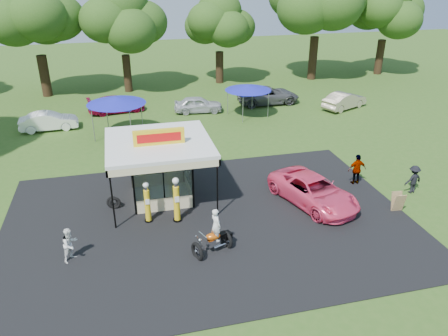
{
  "coord_description": "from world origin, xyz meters",
  "views": [
    {
      "loc": [
        -3.75,
        -16.31,
        11.74
      ],
      "look_at": [
        1.28,
        4.0,
        1.9
      ],
      "focal_mm": 35.0,
      "sensor_mm": 36.0,
      "label": 1
    }
  ],
  "objects_px": {
    "spectator_east_a": "(413,179)",
    "pink_sedan": "(313,191)",
    "gas_pump_right": "(177,201)",
    "bg_car_c": "(198,104)",
    "bg_car_d": "(268,95)",
    "motorcycle": "(215,235)",
    "tent_west": "(116,101)",
    "a_frame_sign": "(398,202)",
    "bg_car_e": "(344,101)",
    "gas_station_kiosk": "(160,168)",
    "tent_east": "(248,88)",
    "bg_car_a": "(49,121)",
    "bg_car_b": "(116,104)",
    "gas_pump_left": "(147,203)",
    "spectator_west": "(70,244)",
    "kiosk_car": "(157,173)",
    "spectator_east_b": "(357,170)"
  },
  "relations": [
    {
      "from": "a_frame_sign",
      "to": "pink_sedan",
      "type": "xyz_separation_m",
      "value": [
        -3.94,
        1.81,
        0.22
      ]
    },
    {
      "from": "spectator_west",
      "to": "bg_car_d",
      "type": "xyz_separation_m",
      "value": [
        15.99,
        20.19,
        -0.01
      ]
    },
    {
      "from": "bg_car_b",
      "to": "bg_car_c",
      "type": "relative_size",
      "value": 1.17
    },
    {
      "from": "gas_station_kiosk",
      "to": "bg_car_a",
      "type": "distance_m",
      "value": 14.86
    },
    {
      "from": "gas_pump_left",
      "to": "bg_car_a",
      "type": "distance_m",
      "value": 16.49
    },
    {
      "from": "tent_west",
      "to": "bg_car_c",
      "type": "bearing_deg",
      "value": 31.36
    },
    {
      "from": "bg_car_b",
      "to": "tent_west",
      "type": "distance_m",
      "value": 6.24
    },
    {
      "from": "motorcycle",
      "to": "a_frame_sign",
      "type": "relative_size",
      "value": 2.13
    },
    {
      "from": "spectator_west",
      "to": "gas_pump_left",
      "type": "bearing_deg",
      "value": -14.38
    },
    {
      "from": "bg_car_d",
      "to": "bg_car_b",
      "type": "bearing_deg",
      "value": 85.93
    },
    {
      "from": "a_frame_sign",
      "to": "pink_sedan",
      "type": "height_order",
      "value": "pink_sedan"
    },
    {
      "from": "spectator_west",
      "to": "bg_car_d",
      "type": "relative_size",
      "value": 0.28
    },
    {
      "from": "bg_car_d",
      "to": "a_frame_sign",
      "type": "bearing_deg",
      "value": 179.51
    },
    {
      "from": "bg_car_d",
      "to": "bg_car_e",
      "type": "height_order",
      "value": "bg_car_d"
    },
    {
      "from": "gas_station_kiosk",
      "to": "tent_west",
      "type": "distance_m",
      "value": 10.6
    },
    {
      "from": "spectator_west",
      "to": "gas_station_kiosk",
      "type": "bearing_deg",
      "value": -1.79
    },
    {
      "from": "kiosk_car",
      "to": "bg_car_e",
      "type": "xyz_separation_m",
      "value": [
        17.58,
        10.25,
        0.25
      ]
    },
    {
      "from": "a_frame_sign",
      "to": "bg_car_c",
      "type": "height_order",
      "value": "bg_car_c"
    },
    {
      "from": "gas_pump_left",
      "to": "kiosk_car",
      "type": "height_order",
      "value": "gas_pump_left"
    },
    {
      "from": "gas_pump_left",
      "to": "bg_car_d",
      "type": "relative_size",
      "value": 0.39
    },
    {
      "from": "bg_car_a",
      "to": "bg_car_d",
      "type": "bearing_deg",
      "value": -85.68
    },
    {
      "from": "bg_car_a",
      "to": "tent_west",
      "type": "distance_m",
      "value": 6.16
    },
    {
      "from": "a_frame_sign",
      "to": "spectator_west",
      "type": "height_order",
      "value": "spectator_west"
    },
    {
      "from": "bg_car_a",
      "to": "tent_east",
      "type": "bearing_deg",
      "value": -94.99
    },
    {
      "from": "a_frame_sign",
      "to": "motorcycle",
      "type": "bearing_deg",
      "value": -168.92
    },
    {
      "from": "gas_station_kiosk",
      "to": "tent_east",
      "type": "xyz_separation_m",
      "value": [
        8.68,
        12.56,
        0.64
      ]
    },
    {
      "from": "gas_station_kiosk",
      "to": "spectator_east_b",
      "type": "xyz_separation_m",
      "value": [
        11.19,
        -1.06,
        -0.85
      ]
    },
    {
      "from": "gas_pump_right",
      "to": "bg_car_e",
      "type": "distance_m",
      "value": 22.78
    },
    {
      "from": "kiosk_car",
      "to": "spectator_east_b",
      "type": "relative_size",
      "value": 1.51
    },
    {
      "from": "spectator_east_a",
      "to": "tent_west",
      "type": "height_order",
      "value": "tent_west"
    },
    {
      "from": "bg_car_b",
      "to": "bg_car_c",
      "type": "distance_m",
      "value": 7.07
    },
    {
      "from": "pink_sedan",
      "to": "bg_car_d",
      "type": "relative_size",
      "value": 0.96
    },
    {
      "from": "pink_sedan",
      "to": "motorcycle",
      "type": "bearing_deg",
      "value": -172.0
    },
    {
      "from": "bg_car_a",
      "to": "kiosk_car",
      "type": "bearing_deg",
      "value": -149.75
    },
    {
      "from": "a_frame_sign",
      "to": "bg_car_d",
      "type": "xyz_separation_m",
      "value": [
        -0.18,
        19.93,
        0.25
      ]
    },
    {
      "from": "gas_station_kiosk",
      "to": "gas_pump_left",
      "type": "relative_size",
      "value": 2.44
    },
    {
      "from": "bg_car_b",
      "to": "tent_west",
      "type": "height_order",
      "value": "tent_west"
    },
    {
      "from": "spectator_east_a",
      "to": "pink_sedan",
      "type": "bearing_deg",
      "value": -10.88
    },
    {
      "from": "gas_pump_left",
      "to": "spectator_west",
      "type": "relative_size",
      "value": 1.4
    },
    {
      "from": "spectator_west",
      "to": "tent_east",
      "type": "height_order",
      "value": "tent_east"
    },
    {
      "from": "bg_car_e",
      "to": "tent_east",
      "type": "relative_size",
      "value": 1.16
    },
    {
      "from": "gas_pump_right",
      "to": "pink_sedan",
      "type": "relative_size",
      "value": 0.45
    },
    {
      "from": "bg_car_b",
      "to": "bg_car_a",
      "type": "bearing_deg",
      "value": 113.86
    },
    {
      "from": "motorcycle",
      "to": "tent_west",
      "type": "xyz_separation_m",
      "value": [
        -3.7,
        15.88,
        1.84
      ]
    },
    {
      "from": "bg_car_c",
      "to": "bg_car_d",
      "type": "relative_size",
      "value": 0.73
    },
    {
      "from": "bg_car_b",
      "to": "tent_west",
      "type": "xyz_separation_m",
      "value": [
        0.06,
        -5.91,
        2.01
      ]
    },
    {
      "from": "spectator_east_b",
      "to": "bg_car_d",
      "type": "bearing_deg",
      "value": -88.79
    },
    {
      "from": "bg_car_a",
      "to": "gas_pump_right",
      "type": "bearing_deg",
      "value": -157.29
    },
    {
      "from": "gas_pump_left",
      "to": "tent_east",
      "type": "bearing_deg",
      "value": 57.11
    },
    {
      "from": "spectator_west",
      "to": "tent_west",
      "type": "bearing_deg",
      "value": 32.68
    }
  ]
}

